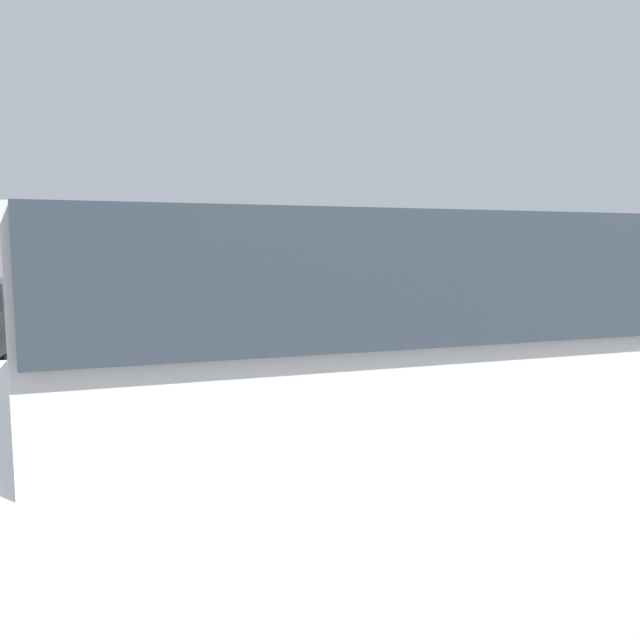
{
  "coord_description": "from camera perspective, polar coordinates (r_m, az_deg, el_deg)",
  "views": [
    {
      "loc": [
        -1.09,
        -2.34,
        1.82
      ],
      "look_at": [
        0.76,
        4.53,
        1.0
      ],
      "focal_mm": 35.0,
      "sensor_mm": 36.0,
      "label": 1
    }
  ],
  "objects": [
    {
      "name": "stall_stripe_b",
      "position": [
        12.6,
        -22.67,
        -2.22
      ],
      "size": [
        0.12,
        4.66,
        0.01
      ],
      "primitive_type": "cube",
      "color": "white",
      "rests_on": "ground_plane"
    },
    {
      "name": "stall_stripe_c",
      "position": [
        12.55,
        -9.3,
        -1.83
      ],
      "size": [
        0.12,
        4.66,
        0.01
      ],
      "primitive_type": "cube",
      "color": "white",
      "rests_on": "ground_plane"
    },
    {
      "name": "stall_stripe_d",
      "position": [
        13.16,
        3.47,
        -1.36
      ],
      "size": [
        0.12,
        4.66,
        0.01
      ],
      "primitive_type": "cube",
      "color": "white",
      "rests_on": "ground_plane"
    },
    {
      "name": "stall_stripe_e",
      "position": [
        14.36,
        14.62,
        -0.9
      ],
      "size": [
        0.12,
        4.66,
        0.01
      ],
      "primitive_type": "cube",
      "color": "white",
      "rests_on": "ground_plane"
    },
    {
      "name": "stall_stripe_f",
      "position": [
        16.0,
        23.76,
        -0.49
      ],
      "size": [
        0.12,
        4.66,
        0.01
      ],
      "primitive_type": "cube",
      "color": "white",
      "rests_on": "ground_plane"
    },
    {
      "name": "pickup_truck",
      "position": [
        2.75,
        7.86,
        -11.87
      ],
      "size": [
        6.12,
        2.41,
        1.92
      ],
      "rotation": [
        0.0,
        0.0,
        0.07
      ],
      "color": "white",
      "rests_on": "ground_plane"
    },
    {
      "name": "parked_sedan_b",
      "position": [
        12.24,
        -16.6,
        0.67
      ],
      "size": [
        1.96,
        4.33,
        1.16
      ],
      "rotation": [
        0.0,
        0.0,
        -1.53
      ],
      "color": "gray",
      "rests_on": "ground_plane"
    },
    {
      "name": "parked_sedan_c",
      "position": [
        12.54,
        -2.49,
        1.03
      ],
      "size": [
        2.02,
        4.73,
        1.13
      ],
      "rotation": [
        0.0,
        0.0,
        -1.5
      ],
      "color": "silver",
      "rests_on": "ground_plane"
    },
    {
      "name": "parked_sedan_d",
      "position": [
        13.5,
        9.43,
        1.54
      ],
      "size": [
        2.16,
        4.47,
        1.23
      ],
      "rotation": [
        0.0,
        0.0,
        -1.48
      ],
      "color": "navy",
      "rests_on": "ground_plane"
    },
    {
      "name": "parked_sedan_e",
      "position": [
        14.98,
        19.42,
        1.69
      ],
      "size": [
        1.77,
        4.48,
        1.2
      ],
      "rotation": [
        0.0,
        0.0,
        -1.58
      ],
      "color": "#232326",
      "rests_on": "ground_plane"
    },
    {
      "name": "wheel_stop_curb",
      "position": [
        15.56,
        -26.07,
        -0.54
      ],
      "size": [
        1.76,
        0.2,
        0.14
      ],
      "primitive_type": "cube",
      "color": "#B7B2A8",
      "rests_on": "ground_plane"
    }
  ]
}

